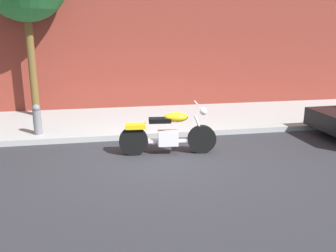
{
  "coord_description": "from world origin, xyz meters",
  "views": [
    {
      "loc": [
        -1.24,
        -7.4,
        2.73
      ],
      "look_at": [
        0.17,
        0.22,
        0.64
      ],
      "focal_mm": 39.05,
      "sensor_mm": 36.0,
      "label": 1
    }
  ],
  "objects": [
    {
      "name": "ground_plane",
      "position": [
        0.0,
        0.0,
        0.0
      ],
      "size": [
        60.0,
        60.0,
        0.0
      ],
      "primitive_type": "plane",
      "color": "#28282D"
    },
    {
      "name": "sidewalk",
      "position": [
        0.0,
        3.08,
        0.07
      ],
      "size": [
        23.99,
        3.36,
        0.14
      ],
      "primitive_type": "cube",
      "color": "#9A9A9A",
      "rests_on": "ground"
    },
    {
      "name": "motorcycle",
      "position": [
        0.17,
        0.22,
        0.46
      ],
      "size": [
        2.17,
        0.7,
        1.14
      ],
      "color": "black",
      "rests_on": "ground"
    },
    {
      "name": "fire_hydrant",
      "position": [
        -2.85,
        1.89,
        0.46
      ],
      "size": [
        0.2,
        0.2,
        0.91
      ],
      "color": "slate",
      "rests_on": "ground"
    }
  ]
}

